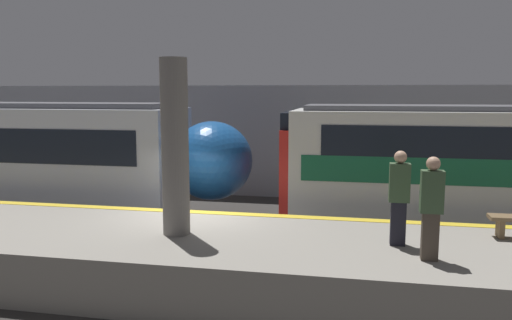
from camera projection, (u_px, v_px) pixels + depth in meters
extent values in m
plane|color=#33302D|center=(196.00, 252.00, 12.47)|extent=(120.00, 120.00, 0.00)
cube|color=gray|center=(167.00, 256.00, 10.51)|extent=(40.00, 3.88, 1.06)
cube|color=gold|center=(194.00, 212.00, 12.18)|extent=(40.00, 0.30, 0.01)
cube|color=#939399|center=(252.00, 141.00, 18.96)|extent=(50.00, 0.15, 4.22)
cylinder|color=slate|center=(175.00, 147.00, 10.09)|extent=(0.55, 0.55, 3.59)
ellipsoid|color=#195199|center=(212.00, 161.00, 14.92)|extent=(2.42, 2.62, 2.35)
sphere|color=#F2EFCC|center=(243.00, 175.00, 14.80)|extent=(0.20, 0.20, 0.20)
cube|color=red|center=(290.00, 166.00, 14.48)|extent=(0.25, 2.80, 2.24)
cube|color=black|center=(291.00, 127.00, 14.33)|extent=(0.25, 2.51, 0.90)
sphere|color=#EA4C42|center=(282.00, 183.00, 13.94)|extent=(0.18, 0.18, 0.18)
sphere|color=#EA4C42|center=(288.00, 175.00, 15.19)|extent=(0.18, 0.18, 0.18)
cube|color=black|center=(398.00, 223.00, 9.50)|extent=(0.28, 0.20, 0.85)
cube|color=#3D5638|center=(400.00, 183.00, 9.39)|extent=(0.38, 0.24, 0.74)
sphere|color=tan|center=(401.00, 157.00, 9.33)|extent=(0.24, 0.24, 0.24)
cube|color=#473D33|center=(430.00, 236.00, 8.65)|extent=(0.28, 0.20, 0.85)
cube|color=#3D5638|center=(432.00, 192.00, 8.54)|extent=(0.38, 0.24, 0.74)
sphere|color=tan|center=(433.00, 164.00, 8.48)|extent=(0.24, 0.24, 0.24)
cube|color=brown|center=(500.00, 227.00, 10.03)|extent=(0.10, 0.32, 0.41)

